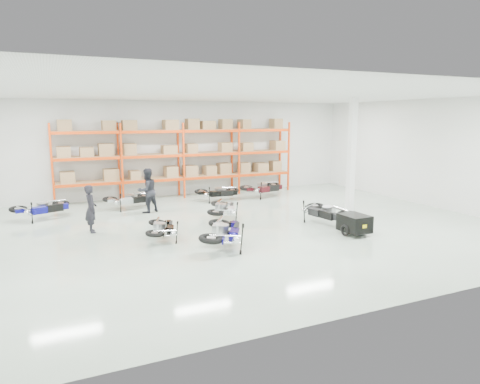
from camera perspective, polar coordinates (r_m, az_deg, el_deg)
name	(u,v)px	position (r m, az deg, el deg)	size (l,w,h in m)	color
room	(236,162)	(14.32, -0.57, 3.99)	(18.00, 18.00, 18.00)	#AABEAD
pallet_rack	(181,149)	(20.37, -7.90, 5.67)	(11.28, 0.98, 3.62)	#E23E0B
structural_column	(351,155)	(17.45, 14.64, 4.73)	(0.25, 0.25, 4.50)	white
moto_blue_centre	(224,227)	(12.31, -2.14, -4.71)	(0.90, 2.02, 1.24)	#0D0851
moto_silver_left	(223,205)	(15.64, -2.22, -1.80)	(0.80, 1.81, 1.11)	silver
moto_black_far_left	(162,225)	(13.31, -10.32, -4.33)	(0.71, 1.60, 0.98)	black
moto_touring_right	(325,208)	(15.38, 11.29, -2.11)	(0.84, 1.88, 1.15)	black
trailer	(354,223)	(14.19, 15.00, -4.06)	(0.83, 1.57, 0.65)	black
moto_back_a	(42,205)	(17.38, -24.91, -1.53)	(0.81, 1.83, 1.12)	navy
moto_back_b	(129,196)	(18.16, -14.60, -0.55)	(0.77, 1.73, 1.06)	#B2B8BD
moto_back_c	(218,190)	(19.21, -2.96, 0.33)	(0.78, 1.75, 1.07)	black
moto_back_d	(263,185)	(20.19, 3.10, 0.95)	(0.86, 1.94, 1.18)	#3F0C12
person_left	(91,209)	(14.79, -19.26, -2.13)	(0.57, 0.38, 1.57)	black
person_back	(147,191)	(17.26, -12.27, 0.19)	(0.86, 0.67, 1.76)	#212129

